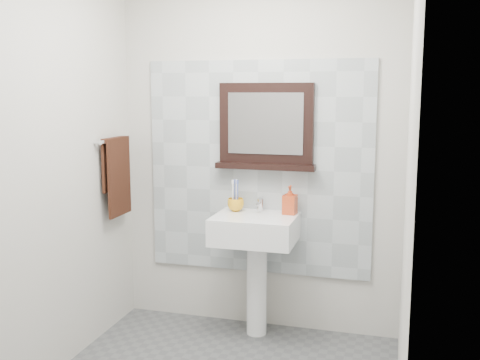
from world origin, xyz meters
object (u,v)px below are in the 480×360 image
Objects in this scene: pedestal_sink at (255,242)px; hand_towel at (117,170)px; toothbrush_cup at (236,205)px; soap_dispenser at (290,200)px; framed_mirror at (266,128)px.

hand_towel is (-0.98, -0.09, 0.46)m from pedestal_sink.
soap_dispenser is (0.38, 0.01, 0.05)m from toothbrush_cup.
hand_towel is at bearing -174.97° from pedestal_sink.
hand_towel reaches higher than soap_dispenser.
framed_mirror is (0.19, 0.09, 0.53)m from toothbrush_cup.
toothbrush_cup is 0.59× the size of soap_dispenser.
pedestal_sink is 1.09m from hand_towel.
pedestal_sink is 0.78m from framed_mirror.
framed_mirror is (-0.19, 0.08, 0.48)m from soap_dispenser.
hand_towel reaches higher than toothbrush_cup.
toothbrush_cup is 0.57m from framed_mirror.
pedestal_sink is 1.38× the size of framed_mirror.
soap_dispenser is at bearing 25.97° from pedestal_sink.
hand_towel is (-1.19, -0.19, 0.18)m from soap_dispenser.
toothbrush_cup is at bearing 12.72° from hand_towel.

